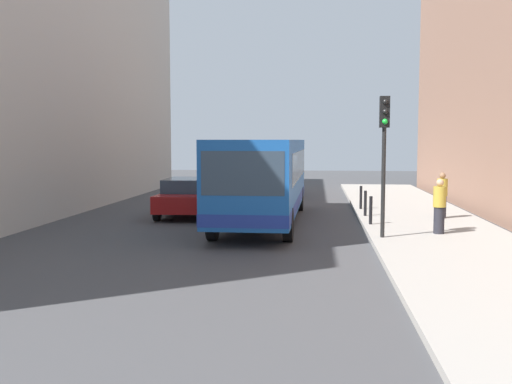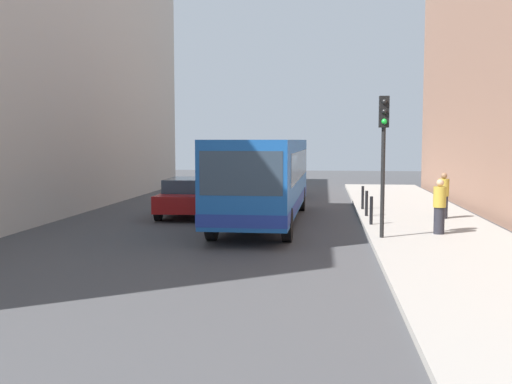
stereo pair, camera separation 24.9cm
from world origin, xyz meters
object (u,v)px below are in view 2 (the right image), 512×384
object	(u,v)px
bollard_mid	(367,203)
pedestrian_near_signal	(439,207)
bus	(265,175)
bollard_near	(371,210)
traffic_light	(384,140)
car_behind_bus	(282,181)
pedestrian_mid_sidewalk	(444,196)
bollard_far	(363,198)
car_beside_bus	(188,196)

from	to	relation	value
bollard_mid	pedestrian_near_signal	world-z (taller)	pedestrian_near_signal
bus	bollard_near	distance (m)	4.04
bollard_mid	bus	bearing A→B (deg)	-162.90
traffic_light	pedestrian_near_signal	distance (m)	2.84
car_behind_bus	pedestrian_near_signal	xyz separation A→B (m)	(5.74, -13.47, 0.20)
car_behind_bus	bollard_near	distance (m)	12.26
bollard_near	pedestrian_mid_sidewalk	world-z (taller)	pedestrian_mid_sidewalk
bollard_far	car_behind_bus	bearing A→B (deg)	118.46
bollard_near	car_beside_bus	bearing A→B (deg)	158.70
bus	bollard_near	world-z (taller)	bus
bus	bollard_mid	size ratio (longest dim) A/B	11.64
car_beside_bus	bollard_mid	distance (m)	6.95
bus	bollard_near	bearing A→B (deg)	164.18
car_beside_bus	pedestrian_mid_sidewalk	xyz separation A→B (m)	(9.66, -0.80, 0.19)
bus	bollard_mid	bearing A→B (deg)	-162.02
bollard_mid	bollard_near	bearing A→B (deg)	-90.00
bollard_mid	pedestrian_mid_sidewalk	xyz separation A→B (m)	(2.73, -0.36, 0.35)
bus	pedestrian_near_signal	bearing A→B (deg)	153.15
bus	pedestrian_near_signal	size ratio (longest dim) A/B	6.64
traffic_light	pedestrian_mid_sidewalk	xyz separation A→B (m)	(2.63, 4.62, -2.03)
bollard_mid	bollard_far	bearing A→B (deg)	90.00
bus	bollard_near	size ratio (longest dim) A/B	11.64
traffic_light	bollard_near	world-z (taller)	traffic_light
bollard_near	bollard_far	distance (m)	4.52
bollard_near	pedestrian_near_signal	xyz separation A→B (m)	(1.89, -1.83, 0.35)
car_behind_bus	bollard_near	bearing A→B (deg)	104.41
traffic_light	bollard_mid	distance (m)	5.52
traffic_light	bollard_far	size ratio (longest dim) A/B	4.32
car_beside_bus	bollard_near	bearing A→B (deg)	156.96
bollard_far	pedestrian_near_signal	world-z (taller)	pedestrian_near_signal
car_beside_bus	car_behind_bus	size ratio (longest dim) A/B	0.99
bollard_mid	bollard_far	world-z (taller)	same
traffic_light	car_behind_bus	bearing A→B (deg)	105.41
bollard_far	traffic_light	bearing A→B (deg)	-89.21
car_beside_bus	bollard_far	distance (m)	7.17
car_behind_bus	pedestrian_mid_sidewalk	xyz separation A→B (m)	(6.58, -9.74, 0.19)
bus	bollard_far	bearing A→B (deg)	-136.65
car_beside_bus	pedestrian_near_signal	distance (m)	9.92
bollard_near	bus	bearing A→B (deg)	163.30
bollard_near	pedestrian_mid_sidewalk	xyz separation A→B (m)	(2.73, 1.90, 0.35)
car_behind_bus	traffic_light	bearing A→B (deg)	101.48
bus	car_behind_bus	world-z (taller)	bus
car_behind_bus	bollard_far	world-z (taller)	car_behind_bus
car_behind_bus	bollard_far	bearing A→B (deg)	114.53
traffic_light	pedestrian_mid_sidewalk	bearing A→B (deg)	60.40
car_behind_bus	bollard_mid	xyz separation A→B (m)	(3.86, -9.38, -0.16)
pedestrian_mid_sidewalk	car_beside_bus	bearing A→B (deg)	-32.58
car_beside_bus	bollard_mid	size ratio (longest dim) A/B	4.69
bus	pedestrian_near_signal	xyz separation A→B (m)	(5.61, -2.95, -0.75)
car_behind_bus	pedestrian_near_signal	size ratio (longest dim) A/B	2.71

